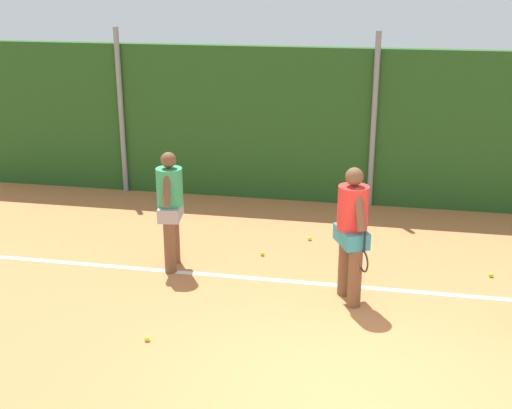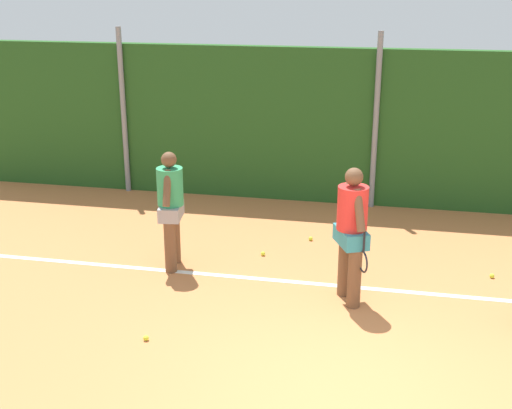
% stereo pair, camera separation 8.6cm
% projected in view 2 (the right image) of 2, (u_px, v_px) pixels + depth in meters
% --- Properties ---
extents(ground_plane, '(25.24, 25.24, 0.00)m').
position_uv_depth(ground_plane, '(356.00, 312.00, 8.53)').
color(ground_plane, '#C67542').
extents(hedge_fence_backdrop, '(16.41, 0.25, 2.83)m').
position_uv_depth(hedge_fence_backdrop, '(376.00, 129.00, 12.10)').
color(hedge_fence_backdrop, '#23511E').
rests_on(hedge_fence_backdrop, ground_plane).
extents(fence_post_left, '(0.10, 0.10, 3.15)m').
position_uv_depth(fence_post_left, '(124.00, 112.00, 12.79)').
color(fence_post_left, gray).
rests_on(fence_post_left, ground_plane).
extents(fence_post_center, '(0.10, 0.10, 3.15)m').
position_uv_depth(fence_post_center, '(376.00, 122.00, 11.89)').
color(fence_post_center, gray).
rests_on(fence_post_center, ground_plane).
extents(court_baseline_paint, '(11.99, 0.10, 0.01)m').
position_uv_depth(court_baseline_paint, '(360.00, 288.00, 9.18)').
color(court_baseline_paint, white).
rests_on(court_baseline_paint, ground_plane).
extents(player_foreground_near, '(0.50, 0.74, 1.80)m').
position_uv_depth(player_foreground_near, '(352.00, 228.00, 8.51)').
color(player_foreground_near, brown).
rests_on(player_foreground_near, ground_plane).
extents(player_midcourt, '(0.37, 0.79, 1.73)m').
position_uv_depth(player_midcourt, '(171.00, 204.00, 9.55)').
color(player_midcourt, brown).
rests_on(player_midcourt, ground_plane).
extents(tennis_ball_0, '(0.07, 0.07, 0.07)m').
position_uv_depth(tennis_ball_0, '(263.00, 254.00, 10.22)').
color(tennis_ball_0, '#CCDB33').
rests_on(tennis_ball_0, ground_plane).
extents(tennis_ball_1, '(0.07, 0.07, 0.07)m').
position_uv_depth(tennis_ball_1, '(492.00, 276.00, 9.47)').
color(tennis_ball_1, '#CCDB33').
rests_on(tennis_ball_1, ground_plane).
extents(tennis_ball_2, '(0.07, 0.07, 0.07)m').
position_uv_depth(tennis_ball_2, '(311.00, 239.00, 10.80)').
color(tennis_ball_2, '#CCDB33').
rests_on(tennis_ball_2, ground_plane).
extents(tennis_ball_5, '(0.07, 0.07, 0.07)m').
position_uv_depth(tennis_ball_5, '(146.00, 338.00, 7.86)').
color(tennis_ball_5, '#CCDB33').
rests_on(tennis_ball_5, ground_plane).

